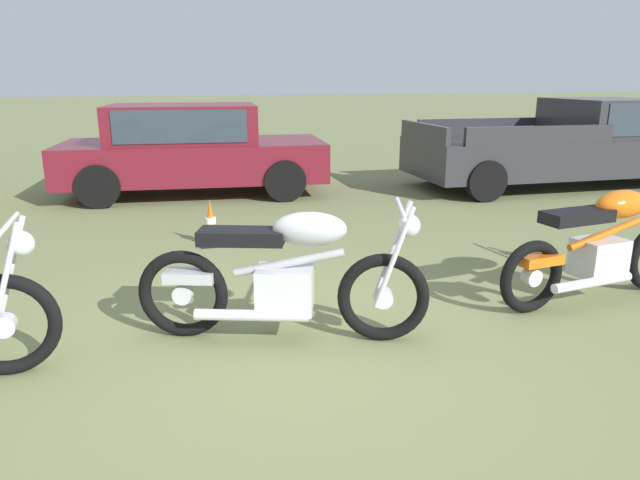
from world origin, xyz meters
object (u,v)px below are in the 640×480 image
(car_burgundy, at_px, (190,145))
(traffic_cone, at_px, (211,225))
(pickup_truck_charcoal, at_px, (572,143))
(motorcycle_orange, at_px, (601,246))
(motorcycle_silver, at_px, (285,276))

(car_burgundy, bearing_deg, traffic_cone, -84.28)
(car_burgundy, bearing_deg, pickup_truck_charcoal, -3.54)
(motorcycle_orange, xyz_separation_m, traffic_cone, (-2.99, 2.60, -0.24))
(motorcycle_orange, bearing_deg, motorcycle_silver, 173.52)
(traffic_cone, bearing_deg, car_burgundy, 89.81)
(motorcycle_silver, xyz_separation_m, pickup_truck_charcoal, (6.15, 4.71, 0.27))
(pickup_truck_charcoal, bearing_deg, motorcycle_orange, -124.26)
(pickup_truck_charcoal, bearing_deg, traffic_cone, -160.03)
(motorcycle_silver, distance_m, motorcycle_orange, 2.71)
(motorcycle_orange, bearing_deg, traffic_cone, 132.16)
(traffic_cone, bearing_deg, motorcycle_orange, -41.03)
(motorcycle_orange, height_order, car_burgundy, car_burgundy)
(traffic_cone, bearing_deg, pickup_truck_charcoal, 18.05)
(pickup_truck_charcoal, height_order, traffic_cone, pickup_truck_charcoal)
(car_burgundy, bearing_deg, motorcycle_orange, -56.75)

